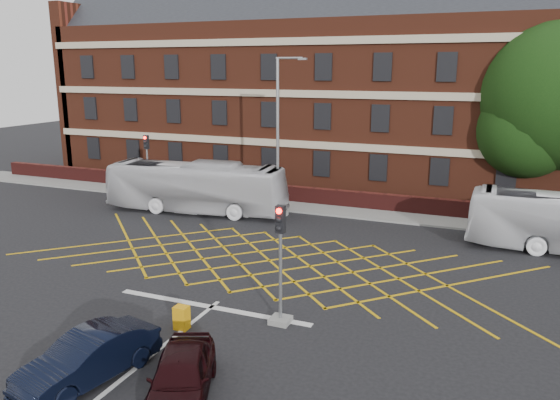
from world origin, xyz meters
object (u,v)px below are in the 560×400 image
at_px(car_navy, 88,358).
at_px(utility_cabinet, 182,318).
at_px(bus_left, 196,187).
at_px(traffic_light_near, 280,276).
at_px(street_lamp, 279,163).
at_px(deciduous_tree, 555,106).
at_px(traffic_light_far, 148,171).
at_px(direction_signs, 139,175).
at_px(car_maroon, 181,376).

xyz_separation_m(car_navy, utility_cabinet, (0.75, 3.71, -0.29)).
distance_m(bus_left, car_navy, 18.87).
bearing_deg(traffic_light_near, utility_cabinet, -150.31).
distance_m(car_navy, street_lamp, 18.75).
bearing_deg(car_navy, bus_left, 123.82).
distance_m(deciduous_tree, traffic_light_near, 23.54).
height_order(bus_left, car_navy, bus_left).
relative_size(bus_left, street_lamp, 1.21).
relative_size(bus_left, traffic_light_far, 2.64).
height_order(bus_left, utility_cabinet, bus_left).
bearing_deg(car_navy, street_lamp, 107.77).
bearing_deg(deciduous_tree, utility_cabinet, -118.68).
distance_m(street_lamp, direction_signs, 11.78).
height_order(deciduous_tree, traffic_light_near, deciduous_tree).
bearing_deg(utility_cabinet, deciduous_tree, 61.32).
xyz_separation_m(traffic_light_far, utility_cabinet, (12.86, -16.22, -1.35)).
height_order(street_lamp, utility_cabinet, street_lamp).
bearing_deg(deciduous_tree, street_lamp, -151.92).
height_order(deciduous_tree, direction_signs, deciduous_tree).
bearing_deg(deciduous_tree, car_navy, -116.50).
distance_m(car_maroon, utility_cabinet, 4.17).
bearing_deg(traffic_light_far, traffic_light_near, -42.53).
distance_m(bus_left, street_lamp, 5.49).
distance_m(bus_left, car_maroon, 19.97).
xyz_separation_m(car_navy, traffic_light_near, (3.73, 5.41, 1.06)).
bearing_deg(traffic_light_far, direction_signs, 157.61).
bearing_deg(traffic_light_near, direction_signs, 138.50).
distance_m(deciduous_tree, street_lamp, 17.20).
xyz_separation_m(bus_left, traffic_light_far, (-5.24, 2.38, 0.19)).
distance_m(bus_left, traffic_light_near, 16.12).
relative_size(bus_left, deciduous_tree, 0.97).
bearing_deg(direction_signs, car_maroon, -51.33).
height_order(bus_left, deciduous_tree, deciduous_tree).
relative_size(bus_left, utility_cabinet, 13.58).
distance_m(traffic_light_near, utility_cabinet, 3.68).
height_order(car_navy, traffic_light_far, traffic_light_far).
height_order(car_navy, car_maroon, car_navy).
bearing_deg(traffic_light_near, car_navy, -124.56).
bearing_deg(direction_signs, bus_left, -24.06).
distance_m(traffic_light_far, utility_cabinet, 20.74).
height_order(car_maroon, street_lamp, street_lamp).
relative_size(traffic_light_near, direction_signs, 1.94).
bearing_deg(street_lamp, traffic_light_near, -67.40).
xyz_separation_m(bus_left, street_lamp, (5.15, 0.94, 1.68)).
height_order(traffic_light_near, utility_cabinet, traffic_light_near).
relative_size(car_navy, direction_signs, 1.95).
distance_m(deciduous_tree, direction_signs, 27.55).
height_order(car_navy, direction_signs, direction_signs).
distance_m(car_maroon, direction_signs, 25.87).
bearing_deg(traffic_light_near, car_maroon, -98.34).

